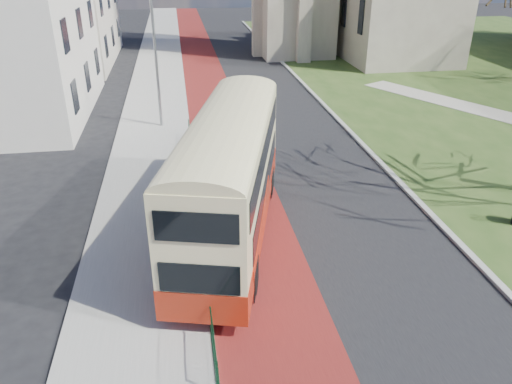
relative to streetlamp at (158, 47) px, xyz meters
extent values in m
plane|color=black|center=(4.35, -18.00, -4.59)|extent=(160.00, 160.00, 0.00)
cube|color=black|center=(5.85, 2.00, -4.59)|extent=(9.00, 120.00, 0.01)
cube|color=#591414|center=(3.15, 2.00, -4.59)|extent=(3.40, 120.00, 0.01)
cube|color=gray|center=(-0.65, 2.00, -4.53)|extent=(4.00, 120.00, 0.12)
cube|color=#999993|center=(1.35, 2.00, -4.53)|extent=(0.25, 120.00, 0.13)
cube|color=#999993|center=(10.45, 4.00, -4.53)|extent=(0.25, 80.00, 0.13)
cylinder|color=#0C361D|center=(1.40, -14.00, -3.49)|extent=(0.04, 24.00, 0.04)
cylinder|color=#0C361D|center=(1.40, -14.00, -4.44)|extent=(0.04, 24.00, 0.04)
cube|color=gray|center=(20.85, 20.00, -0.09)|extent=(9.00, 18.00, 9.00)
cylinder|color=gray|center=(-0.15, 0.00, -0.47)|extent=(0.16, 0.16, 8.00)
cube|color=#A0220E|center=(2.52, -12.84, -3.60)|extent=(5.12, 10.99, 0.97)
cube|color=beige|center=(2.52, -12.84, -1.70)|extent=(5.09, 10.93, 2.82)
cube|color=black|center=(1.42, -12.25, -2.58)|extent=(2.29, 8.51, 0.92)
cube|color=black|center=(3.78, -12.87, -2.58)|extent=(2.29, 8.51, 0.92)
cube|color=black|center=(1.34, -12.53, -1.12)|extent=(2.51, 9.33, 0.88)
cube|color=black|center=(3.70, -13.15, -1.12)|extent=(2.51, 9.33, 0.88)
cube|color=black|center=(3.88, -7.69, -2.58)|extent=(2.13, 0.63, 1.02)
cube|color=black|center=(3.88, -7.69, -1.12)|extent=(2.13, 0.63, 0.88)
cube|color=orange|center=(3.88, -7.69, -0.56)|extent=(1.71, 0.54, 0.29)
cylinder|color=black|center=(2.36, -9.03, -4.09)|extent=(0.54, 1.05, 1.01)
cylinder|color=black|center=(4.53, -9.60, -4.09)|extent=(0.54, 1.05, 1.01)
cylinder|color=black|center=(0.62, -15.66, -4.09)|extent=(0.54, 1.05, 1.01)
cylinder|color=black|center=(2.79, -16.23, -4.09)|extent=(0.54, 1.05, 1.01)
camera|label=1|loc=(0.98, -28.46, 4.96)|focal=35.00mm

